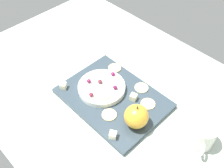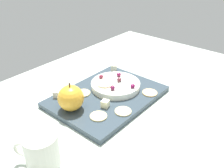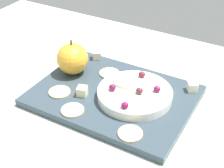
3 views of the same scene
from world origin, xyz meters
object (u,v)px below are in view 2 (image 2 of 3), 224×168
object	(u,v)px
cheese_cube_0	(114,68)
grape_1	(133,86)
cup	(41,151)
platter	(107,97)
cracker_1	(99,116)
cracker_3	(150,93)
grape_0	(112,88)
grape_4	(101,77)
apple_slice_0	(105,83)
cracker_0	(123,111)
apple_whole	(71,98)
cracker_2	(83,93)
cheese_cube_1	(57,94)
cheese_cube_2	(105,104)
grape_2	(119,74)
serving_dish	(116,85)
grape_3	(119,80)

from	to	relation	value
cheese_cube_0	grape_1	xyz separation A→B (cm)	(9.33, 15.67, 1.64)
cup	platter	bearing A→B (deg)	-167.22
platter	cracker_1	distance (cm)	12.40
cracker_3	grape_0	bearing A→B (deg)	-43.52
grape_4	apple_slice_0	size ratio (longest dim) A/B	0.29
cracker_0	cup	bearing A→B (deg)	-6.61
apple_whole	cracker_2	distance (cm)	9.77
cup	grape_1	bearing A→B (deg)	-178.32
cheese_cube_1	cracker_1	world-z (taller)	cheese_cube_1
platter	grape_4	distance (cm)	8.35
cracker_0	apple_slice_0	distance (cm)	14.23
platter	cheese_cube_2	world-z (taller)	cheese_cube_2
grape_4	grape_2	bearing A→B (deg)	145.97
cheese_cube_0	cracker_0	world-z (taller)	cheese_cube_0
platter	serving_dish	bearing A→B (deg)	-173.25
platter	cracker_0	xyz separation A→B (cm)	(4.36, 10.03, 1.08)
cheese_cube_2	cracker_0	xyz separation A→B (cm)	(-1.34, 5.79, -0.88)
grape_1	grape_4	xyz separation A→B (cm)	(1.93, -12.20, 0.05)
cracker_0	apple_slice_0	xyz separation A→B (cm)	(-6.24, -12.60, 2.16)
cracker_2	grape_3	xyz separation A→B (cm)	(-11.24, 6.36, 2.60)
apple_whole	cup	distance (cm)	20.22
cheese_cube_0	grape_4	xyz separation A→B (cm)	(11.25, 3.47, 1.69)
platter	cracker_2	world-z (taller)	cracker_2
cheese_cube_2	cracker_1	world-z (taller)	cheese_cube_2
cheese_cube_0	grape_1	size ratio (longest dim) A/B	1.34
serving_dish	grape_1	size ratio (longest dim) A/B	10.35
cracker_2	grape_4	size ratio (longest dim) A/B	3.07
cracker_3	grape_3	xyz separation A→B (cm)	(3.19, -10.47, 2.60)
cracker_2	grape_3	bearing A→B (deg)	150.47
cheese_cube_1	grape_2	world-z (taller)	grape_2
platter	cracker_1	world-z (taller)	cracker_1
grape_1	grape_2	distance (cm)	9.24
grape_1	grape_4	distance (cm)	12.35
grape_0	platter	bearing A→B (deg)	-72.91
serving_dish	grape_3	bearing A→B (deg)	158.83
grape_3	cheese_cube_0	bearing A→B (deg)	-132.55
cheese_cube_2	grape_1	distance (cm)	11.93
cracker_0	cracker_3	size ratio (longest dim) A/B	1.00
cracker_1	grape_4	distance (cm)	19.49
cracker_1	apple_slice_0	bearing A→B (deg)	-145.56
cracker_2	grape_1	distance (cm)	16.60
platter	cracker_1	bearing A→B (deg)	29.51
cracker_3	grape_4	world-z (taller)	grape_4
grape_1	grape_2	bearing A→B (deg)	-111.89
grape_0	grape_3	xyz separation A→B (cm)	(-5.88, -1.86, -0.02)
grape_1	cup	bearing A→B (deg)	1.68
cracker_1	cracker_2	size ratio (longest dim) A/B	1.00
serving_dish	cracker_2	size ratio (longest dim) A/B	3.37
serving_dish	grape_2	xyz separation A→B (cm)	(-4.35, -2.08, 1.70)
cheese_cube_0	apple_slice_0	size ratio (longest dim) A/B	0.38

